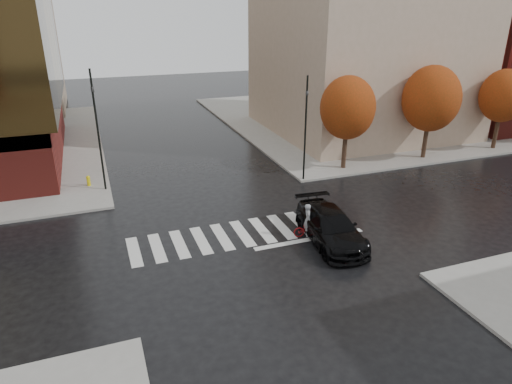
# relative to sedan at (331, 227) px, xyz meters

# --- Properties ---
(ground) EXTENTS (120.00, 120.00, 0.00)m
(ground) POSITION_rel_sedan_xyz_m (-3.85, 1.80, -0.80)
(ground) COLOR black
(ground) RESTS_ON ground
(sidewalk_ne) EXTENTS (30.00, 30.00, 0.15)m
(sidewalk_ne) POSITION_rel_sedan_xyz_m (17.15, 22.80, -0.73)
(sidewalk_ne) COLOR gray
(sidewalk_ne) RESTS_ON ground
(crosswalk) EXTENTS (12.00, 3.00, 0.01)m
(crosswalk) POSITION_rel_sedan_xyz_m (-3.85, 2.30, -0.80)
(crosswalk) COLOR silver
(crosswalk) RESTS_ON ground
(building_ne_tan) EXTENTS (16.00, 16.00, 18.00)m
(building_ne_tan) POSITION_rel_sedan_xyz_m (13.15, 18.80, 8.35)
(building_ne_tan) COLOR tan
(building_ne_tan) RESTS_ON sidewalk_ne
(building_ne_brick) EXTENTS (14.00, 14.00, 14.00)m
(building_ne_brick) POSITION_rel_sedan_xyz_m (29.15, 17.80, 6.35)
(building_ne_brick) COLOR maroon
(building_ne_brick) RESTS_ON sidewalk_ne
(tree_ne_a) EXTENTS (3.80, 3.80, 6.50)m
(tree_ne_a) POSITION_rel_sedan_xyz_m (6.15, 9.20, 3.66)
(tree_ne_a) COLOR black
(tree_ne_a) RESTS_ON sidewalk_ne
(tree_ne_b) EXTENTS (4.20, 4.20, 6.89)m
(tree_ne_b) POSITION_rel_sedan_xyz_m (13.15, 9.20, 3.82)
(tree_ne_b) COLOR black
(tree_ne_b) RESTS_ON sidewalk_ne
(tree_ne_c) EXTENTS (3.60, 3.60, 6.31)m
(tree_ne_c) POSITION_rel_sedan_xyz_m (20.15, 9.20, 3.57)
(tree_ne_c) COLOR black
(tree_ne_c) RESTS_ON sidewalk_ne
(sedan) EXTENTS (2.74, 5.70, 1.60)m
(sedan) POSITION_rel_sedan_xyz_m (0.00, 0.00, 0.00)
(sedan) COLOR black
(sedan) RESTS_ON ground
(cyclist) EXTENTS (1.69, 0.93, 1.82)m
(cyclist) POSITION_rel_sedan_xyz_m (-0.80, 0.80, -0.18)
(cyclist) COLOR maroon
(cyclist) RESTS_ON ground
(traffic_light_nw) EXTENTS (0.22, 0.20, 7.47)m
(traffic_light_nw) POSITION_rel_sedan_xyz_m (-10.15, 10.80, 3.62)
(traffic_light_nw) COLOR black
(traffic_light_nw) RESTS_ON sidewalk_nw
(traffic_light_ne) EXTENTS (0.17, 0.20, 6.82)m
(traffic_light_ne) POSITION_rel_sedan_xyz_m (2.45, 8.10, 3.18)
(traffic_light_ne) COLOR black
(traffic_light_ne) RESTS_ON sidewalk_ne
(fire_hydrant) EXTENTS (0.24, 0.24, 0.68)m
(fire_hydrant) POSITION_rel_sedan_xyz_m (-11.12, 11.80, -0.28)
(fire_hydrant) COLOR yellow
(fire_hydrant) RESTS_ON sidewalk_nw
(manhole) EXTENTS (0.87, 0.87, 0.01)m
(manhole) POSITION_rel_sedan_xyz_m (-0.04, -0.20, -0.80)
(manhole) COLOR #4D3F1B
(manhole) RESTS_ON ground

